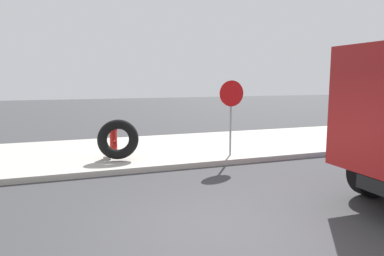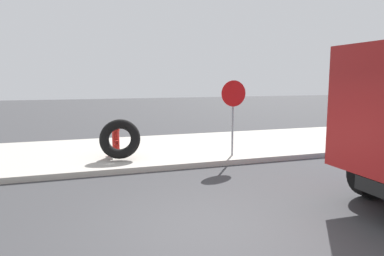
{
  "view_description": "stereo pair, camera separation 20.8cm",
  "coord_description": "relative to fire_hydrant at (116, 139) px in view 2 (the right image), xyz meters",
  "views": [
    {
      "loc": [
        -2.18,
        -4.85,
        2.41
      ],
      "look_at": [
        0.61,
        2.85,
        1.28
      ],
      "focal_mm": 33.32,
      "sensor_mm": 36.0,
      "label": 1
    },
    {
      "loc": [
        -1.99,
        -4.92,
        2.41
      ],
      "look_at": [
        0.61,
        2.85,
        1.28
      ],
      "focal_mm": 33.32,
      "sensor_mm": 36.0,
      "label": 2
    }
  ],
  "objects": [
    {
      "name": "ground_plane",
      "position": [
        0.83,
        -5.7,
        -0.63
      ],
      "size": [
        80.0,
        80.0,
        0.0
      ],
      "primitive_type": "plane",
      "color": "#38383A"
    },
    {
      "name": "sidewalk_curb",
      "position": [
        0.83,
        0.8,
        -0.55
      ],
      "size": [
        36.0,
        5.0,
        0.15
      ],
      "primitive_type": "cube",
      "color": "#ADA89E",
      "rests_on": "ground"
    },
    {
      "name": "fire_hydrant",
      "position": [
        0.0,
        0.0,
        0.0
      ],
      "size": [
        0.24,
        0.55,
        0.89
      ],
      "color": "red",
      "rests_on": "sidewalk_curb"
    },
    {
      "name": "loose_tire",
      "position": [
        0.05,
        -0.57,
        0.11
      ],
      "size": [
        1.28,
        0.96,
        1.16
      ],
      "primitive_type": "torus",
      "rotation": [
        1.15,
        0.0,
        -0.22
      ],
      "color": "black",
      "rests_on": "sidewalk_curb"
    },
    {
      "name": "stop_sign",
      "position": [
        3.28,
        -1.15,
        1.07
      ],
      "size": [
        0.76,
        0.08,
        2.22
      ],
      "color": "gray",
      "rests_on": "sidewalk_curb"
    }
  ]
}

